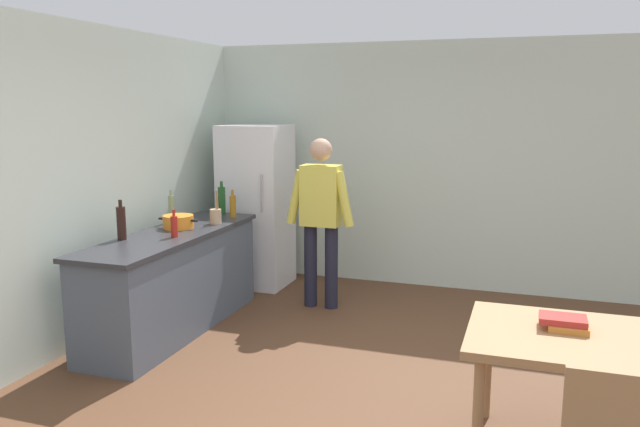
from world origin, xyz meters
TOP-DOWN VIEW (x-y plane):
  - ground_plane at (0.00, 0.00)m, footprint 14.00×14.00m
  - wall_back at (0.00, 3.00)m, footprint 6.40×0.12m
  - wall_left at (-2.60, 0.20)m, footprint 0.12×5.60m
  - kitchen_counter at (-2.00, 0.80)m, footprint 0.64×2.20m
  - refrigerator at (-1.90, 2.40)m, footprint 0.70×0.67m
  - person at (-0.95, 1.85)m, footprint 0.70×0.22m
  - dining_table at (1.40, -0.30)m, footprint 1.40×0.90m
  - cooking_pot at (-2.05, 1.01)m, footprint 0.40×0.28m
  - utensil_jar at (-1.83, 1.31)m, footprint 0.11×0.11m
  - bottle_sauce_red at (-1.88, 0.66)m, footprint 0.06×0.06m
  - bottle_vinegar_tall at (-2.26, 1.23)m, footprint 0.06×0.06m
  - bottle_wine_green at (-2.03, 1.82)m, footprint 0.08×0.08m
  - bottle_oil_amber at (-1.83, 1.67)m, footprint 0.06×0.06m
  - bottle_wine_dark at (-2.24, 0.42)m, footprint 0.08×0.08m
  - book_stack at (1.24, -0.22)m, footprint 0.27×0.19m

SIDE VIEW (x-z plane):
  - ground_plane at x=0.00m, z-range 0.00..0.00m
  - kitchen_counter at x=-2.00m, z-range 0.00..0.90m
  - dining_table at x=1.40m, z-range 0.30..1.05m
  - book_stack at x=1.24m, z-range 0.75..0.83m
  - refrigerator at x=-1.90m, z-range 0.00..1.80m
  - cooking_pot at x=-2.05m, z-range 0.90..1.02m
  - person at x=-0.95m, z-range 0.13..1.83m
  - utensil_jar at x=-1.83m, z-range 0.82..1.14m
  - bottle_sauce_red at x=-1.88m, z-range 0.88..1.12m
  - bottle_oil_amber at x=-1.83m, z-range 0.88..1.16m
  - bottle_vinegar_tall at x=-2.26m, z-range 0.88..1.20m
  - bottle_wine_green at x=-2.03m, z-range 0.88..1.22m
  - bottle_wine_dark at x=-2.24m, z-range 0.88..1.22m
  - wall_back at x=0.00m, z-range 0.00..2.70m
  - wall_left at x=-2.60m, z-range 0.00..2.70m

